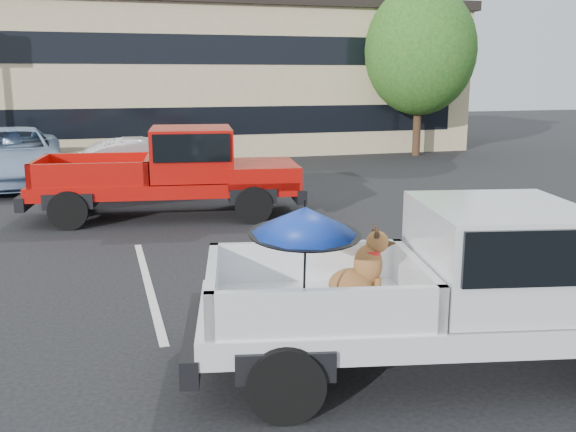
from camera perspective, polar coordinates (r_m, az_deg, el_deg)
name	(u,v)px	position (r m, az deg, el deg)	size (l,w,h in m)	color
ground	(375,308)	(9.27, 7.72, -8.11)	(90.00, 90.00, 0.00)	black
stripe_left	(148,284)	(10.42, -12.32, -5.93)	(0.12, 5.00, 0.01)	silver
stripe_right	(480,255)	(12.34, 16.69, -3.31)	(0.12, 5.00, 0.01)	silver
motel_building	(225,76)	(29.43, -5.65, 12.26)	(20.40, 8.40, 6.30)	tan
tree_right	(420,51)	(27.05, 11.66, 14.19)	(4.46, 4.46, 6.78)	#332114
tree_back	(291,52)	(33.34, 0.26, 14.40)	(4.68, 4.68, 7.11)	#332114
silver_pickup	(475,279)	(7.31, 16.29, -5.42)	(5.97, 3.07, 2.06)	black
red_pickup	(184,168)	(15.10, -9.21, 4.22)	(6.50, 3.02, 2.06)	black
silver_sedan	(150,166)	(18.24, -12.18, 4.34)	(1.62, 4.65, 1.53)	#A5A8AD
blue_suv	(13,156)	(21.11, -23.29, 4.89)	(2.81, 6.10, 1.70)	#85A2C6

